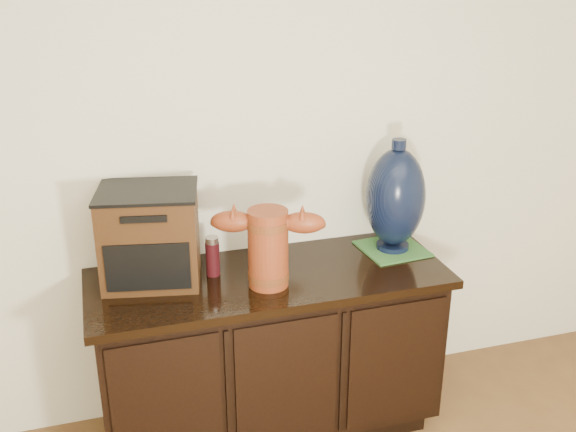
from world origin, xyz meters
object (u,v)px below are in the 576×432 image
object	(u,v)px
terracotta_vessel	(268,244)
lamp_base	(396,198)
tv_radio	(150,236)
sideboard	(270,352)
spray_can	(213,256)

from	to	relation	value
terracotta_vessel	lamp_base	bearing A→B (deg)	34.03
tv_radio	sideboard	bearing A→B (deg)	-0.70
terracotta_vessel	lamp_base	size ratio (longest dim) A/B	0.90
lamp_base	sideboard	bearing A→B (deg)	-172.16
terracotta_vessel	tv_radio	distance (m)	0.46
terracotta_vessel	lamp_base	world-z (taller)	lamp_base
sideboard	spray_can	distance (m)	0.50
sideboard	spray_can	world-z (taller)	spray_can
sideboard	tv_radio	xyz separation A→B (m)	(-0.45, 0.09, 0.56)
lamp_base	spray_can	bearing A→B (deg)	-178.97
terracotta_vessel	tv_radio	bearing A→B (deg)	176.96
sideboard	tv_radio	bearing A→B (deg)	168.26
tv_radio	lamp_base	size ratio (longest dim) A/B	0.87
spray_can	sideboard	bearing A→B (deg)	-16.93
terracotta_vessel	tv_radio	size ratio (longest dim) A/B	1.03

